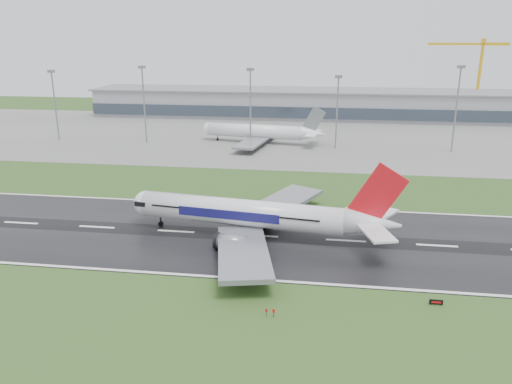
# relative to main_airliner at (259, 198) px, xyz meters

# --- Properties ---
(ground) EXTENTS (520.00, 520.00, 0.00)m
(ground) POSITION_rel_main_airliner_xyz_m (-0.04, 0.38, -9.41)
(ground) COLOR #29491A
(ground) RESTS_ON ground
(runway) EXTENTS (400.00, 45.00, 0.10)m
(runway) POSITION_rel_main_airliner_xyz_m (-0.04, 0.38, -9.36)
(runway) COLOR black
(runway) RESTS_ON ground
(apron) EXTENTS (400.00, 130.00, 0.08)m
(apron) POSITION_rel_main_airliner_xyz_m (-0.04, 125.38, -9.37)
(apron) COLOR slate
(apron) RESTS_ON ground
(terminal) EXTENTS (240.00, 36.00, 15.00)m
(terminal) POSITION_rel_main_airliner_xyz_m (-0.04, 185.38, -1.91)
(terminal) COLOR gray
(terminal) RESTS_ON ground
(main_airliner) EXTENTS (70.53, 67.96, 18.61)m
(main_airliner) POSITION_rel_main_airliner_xyz_m (0.00, 0.00, 0.00)
(main_airliner) COLOR silver
(main_airliner) RESTS_ON runway
(parked_airliner) EXTENTS (63.30, 60.09, 16.40)m
(parked_airliner) POSITION_rel_main_airliner_xyz_m (-14.31, 106.73, -1.13)
(parked_airliner) COLOR white
(parked_airliner) RESTS_ON apron
(tower_crane) EXTENTS (44.48, 3.43, 43.90)m
(tower_crane) POSITION_rel_main_airliner_xyz_m (99.81, 200.38, 12.54)
(tower_crane) COLOR gold
(tower_crane) RESTS_ON ground
(runway_sign) EXTENTS (2.28, 0.91, 1.04)m
(runway_sign) POSITION_rel_main_airliner_xyz_m (34.56, -26.26, -8.89)
(runway_sign) COLOR black
(runway_sign) RESTS_ON ground
(floodmast_0) EXTENTS (0.64, 0.64, 29.72)m
(floodmast_0) POSITION_rel_main_airliner_xyz_m (-105.00, 100.38, 5.45)
(floodmast_0) COLOR gray
(floodmast_0) RESTS_ON ground
(floodmast_1) EXTENTS (0.64, 0.64, 31.83)m
(floodmast_1) POSITION_rel_main_airliner_xyz_m (-63.80, 100.38, 6.51)
(floodmast_1) COLOR gray
(floodmast_1) RESTS_ON ground
(floodmast_2) EXTENTS (0.64, 0.64, 31.27)m
(floodmast_2) POSITION_rel_main_airliner_xyz_m (-17.44, 100.38, 6.23)
(floodmast_2) COLOR gray
(floodmast_2) RESTS_ON ground
(floodmast_3) EXTENTS (0.64, 0.64, 28.74)m
(floodmast_3) POSITION_rel_main_airliner_xyz_m (18.45, 100.38, 4.96)
(floodmast_3) COLOR gray
(floodmast_3) RESTS_ON ground
(floodmast_4) EXTENTS (0.64, 0.64, 32.94)m
(floodmast_4) POSITION_rel_main_airliner_xyz_m (64.97, 100.38, 7.06)
(floodmast_4) COLOR gray
(floodmast_4) RESTS_ON ground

